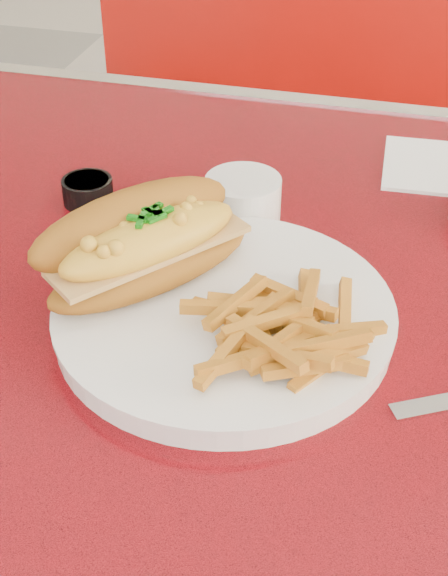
% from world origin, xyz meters
% --- Properties ---
extents(diner_table, '(1.23, 0.83, 0.77)m').
position_xyz_m(diner_table, '(0.00, 0.00, 0.61)').
color(diner_table, red).
rests_on(diner_table, ground).
extents(booth_bench_far, '(1.20, 0.51, 0.90)m').
position_xyz_m(booth_bench_far, '(0.00, 0.81, 0.29)').
color(booth_bench_far, '#A2110A').
rests_on(booth_bench_far, ground).
extents(dinner_plate, '(0.37, 0.37, 0.02)m').
position_xyz_m(dinner_plate, '(-0.06, -0.09, 0.78)').
color(dinner_plate, white).
rests_on(dinner_plate, diner_table).
extents(mac_hoagie, '(0.20, 0.21, 0.09)m').
position_xyz_m(mac_hoagie, '(-0.14, -0.06, 0.83)').
color(mac_hoagie, '#9B5F19').
rests_on(mac_hoagie, dinner_plate).
extents(fries_pile, '(0.14, 0.13, 0.04)m').
position_xyz_m(fries_pile, '(0.00, -0.12, 0.81)').
color(fries_pile, orange).
rests_on(fries_pile, dinner_plate).
extents(fork, '(0.09, 0.15, 0.00)m').
position_xyz_m(fork, '(-0.03, -0.07, 0.79)').
color(fork, '#BCBCC1').
rests_on(fork, dinner_plate).
extents(gravy_ramekin, '(0.10, 0.10, 0.04)m').
position_xyz_m(gravy_ramekin, '(-0.09, 0.09, 0.79)').
color(gravy_ramekin, white).
rests_on(gravy_ramekin, diner_table).
extents(sauce_cup_left, '(0.07, 0.07, 0.03)m').
position_xyz_m(sauce_cup_left, '(-0.25, 0.08, 0.78)').
color(sauce_cup_left, black).
rests_on(sauce_cup_left, diner_table).
extents(paper_napkin, '(0.13, 0.13, 0.00)m').
position_xyz_m(paper_napkin, '(0.11, 0.25, 0.77)').
color(paper_napkin, white).
rests_on(paper_napkin, diner_table).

